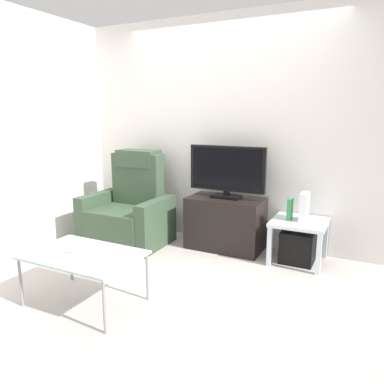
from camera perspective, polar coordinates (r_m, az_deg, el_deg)
name	(u,v)px	position (r m, az deg, el deg)	size (l,w,h in m)	color
ground_plane	(182,274)	(3.65, -1.56, -12.52)	(6.40, 6.40, 0.00)	#BCB2AD
wall_back	(227,132)	(4.35, 5.46, 9.14)	(6.40, 0.06, 2.60)	silver
wall_side	(32,133)	(4.53, -23.38, 8.33)	(0.06, 4.48, 2.60)	silver
tv_stand	(225,223)	(4.22, 5.14, -4.82)	(0.84, 0.45, 0.59)	black
television	(227,171)	(4.10, 5.39, 3.27)	(0.87, 0.20, 0.58)	black
recliner_armchair	(129,211)	(4.50, -9.62, -2.85)	(0.98, 0.78, 1.08)	#384C38
side_table	(299,227)	(3.96, 16.17, -5.19)	(0.54, 0.54, 0.44)	silver
subwoofer_box	(298,246)	(4.03, 15.99, -8.04)	(0.33, 0.33, 0.33)	black
book_upright	(290,209)	(3.91, 14.83, -2.55)	(0.04, 0.11, 0.23)	#388C4C
game_console	(304,207)	(3.91, 16.88, -2.20)	(0.07, 0.20, 0.29)	white
coffee_table	(84,257)	(3.11, -16.33, -9.55)	(0.90, 0.60, 0.43)	#B2C6C1
cell_phone	(72,249)	(3.21, -18.00, -8.35)	(0.07, 0.15, 0.01)	#B7B7BC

